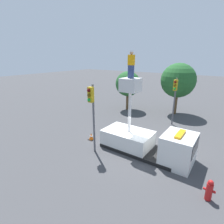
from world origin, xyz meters
TOP-DOWN VIEW (x-y plane):
  - ground_plane at (0.00, 0.00)m, footprint 120.00×120.00m
  - bucket_truck at (0.51, 0.00)m, footprint 6.42×2.32m
  - worker at (-0.86, 0.00)m, footprint 0.40×0.26m
  - traffic_light_pole at (-2.59, -2.05)m, footprint 0.34×0.57m
  - traffic_light_across at (0.38, 6.42)m, footprint 0.34×0.57m
  - fire_hydrant at (4.82, -2.19)m, footprint 0.54×0.30m
  - traffic_cone_rear at (-4.01, -0.69)m, footprint 0.44×0.44m
  - tree_left_bg at (-5.97, 8.47)m, footprint 3.07×3.07m
  - tree_right_bg at (-0.44, 10.25)m, footprint 3.88×3.88m

SIDE VIEW (x-z plane):
  - ground_plane at x=0.00m, z-range 0.00..0.00m
  - traffic_cone_rear at x=-4.01m, z-range -0.02..0.59m
  - fire_hydrant at x=4.82m, z-range -0.01..1.09m
  - bucket_truck at x=0.51m, z-range -1.65..3.55m
  - tree_left_bg at x=-5.97m, z-range 0.87..5.74m
  - traffic_light_across at x=0.38m, z-range 0.98..5.65m
  - traffic_light_pole at x=-2.59m, z-range 1.02..5.90m
  - tree_right_bg at x=-0.44m, z-range 1.00..6.91m
  - worker at x=-0.86m, z-range 5.21..6.96m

